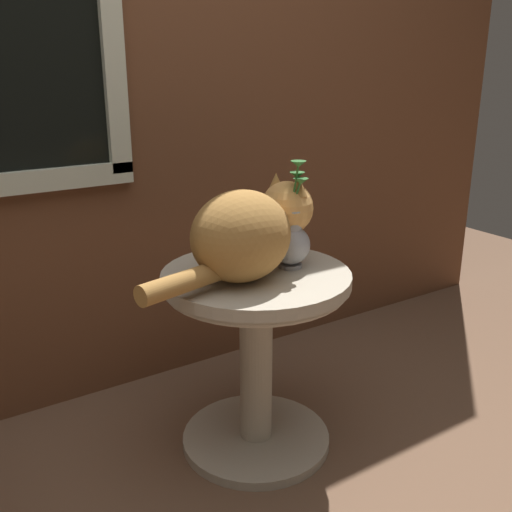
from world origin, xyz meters
The scene contains 4 objects.
back_wall centered at (-0.01, 0.85, 1.30)m, with size 4.00×0.07×2.60m.
wicker_side_table centered at (0.29, 0.25, 0.39)m, with size 0.56×0.56×0.58m.
cat centered at (0.25, 0.23, 0.72)m, with size 0.61×0.32×0.27m.
pewter_vase_with_ivy centered at (0.40, 0.23, 0.68)m, with size 0.12×0.12×0.32m.
Camera 1 is at (-0.60, -1.11, 1.18)m, focal length 41.49 mm.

